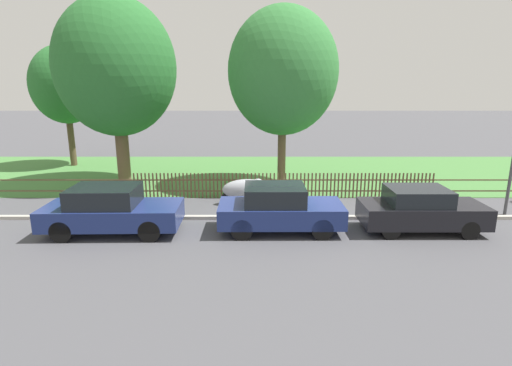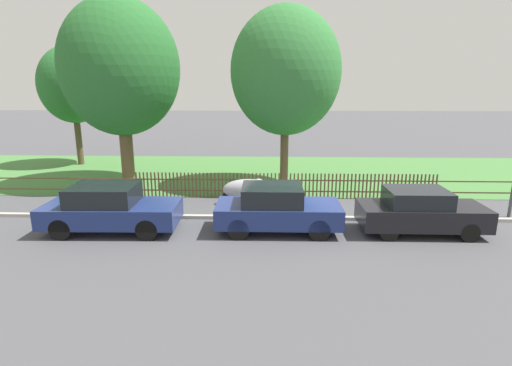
{
  "view_description": "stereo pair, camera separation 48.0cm",
  "coord_description": "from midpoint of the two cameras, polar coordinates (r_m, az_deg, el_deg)",
  "views": [
    {
      "loc": [
        -1.15,
        -13.33,
        4.65
      ],
      "look_at": [
        -1.14,
        0.98,
        1.1
      ],
      "focal_mm": 28.0,
      "sensor_mm": 36.0,
      "label": 1
    },
    {
      "loc": [
        -0.67,
        -13.33,
        4.65
      ],
      "look_at": [
        -1.14,
        0.98,
        1.1
      ],
      "focal_mm": 28.0,
      "sensor_mm": 36.0,
      "label": 2
    }
  ],
  "objects": [
    {
      "name": "ground_plane",
      "position": [
        14.15,
        3.65,
        -5.29
      ],
      "size": [
        120.0,
        120.0,
        0.0
      ],
      "primitive_type": "plane",
      "color": "#4C4C51"
    },
    {
      "name": "kerb_stone",
      "position": [
        14.22,
        3.63,
        -4.93
      ],
      "size": [
        37.74,
        0.2,
        0.12
      ],
      "primitive_type": "cube",
      "color": "#B2ADA3",
      "rests_on": "ground"
    },
    {
      "name": "grass_strip",
      "position": [
        21.55,
        2.36,
        1.47
      ],
      "size": [
        37.74,
        9.8,
        0.01
      ],
      "primitive_type": "cube",
      "color": "#477F3D",
      "rests_on": "ground"
    },
    {
      "name": "park_fence",
      "position": [
        16.68,
        3.07,
        -0.37
      ],
      "size": [
        37.74,
        0.05,
        1.07
      ],
      "color": "brown",
      "rests_on": "ground"
    },
    {
      "name": "parked_car_silver_hatchback",
      "position": [
        13.59,
        -21.05,
        -3.61
      ],
      "size": [
        4.31,
        1.85,
        1.53
      ],
      "rotation": [
        0.0,
        0.0,
        0.02
      ],
      "color": "navy",
      "rests_on": "ground"
    },
    {
      "name": "parked_car_black_saloon",
      "position": [
        12.87,
        2.18,
        -3.65
      ],
      "size": [
        3.98,
        1.76,
        1.52
      ],
      "rotation": [
        0.0,
        0.0,
        0.01
      ],
      "color": "navy",
      "rests_on": "ground"
    },
    {
      "name": "parked_car_navy_estate",
      "position": [
        13.84,
        21.49,
        -3.56
      ],
      "size": [
        3.9,
        1.64,
        1.44
      ],
      "rotation": [
        0.0,
        0.0,
        -0.0
      ],
      "color": "black",
      "rests_on": "ground"
    },
    {
      "name": "covered_motorcycle",
      "position": [
        15.8,
        -2.08,
        -0.87
      ],
      "size": [
        1.99,
        0.84,
        1.02
      ],
      "rotation": [
        0.0,
        0.0,
        0.08
      ],
      "color": "black",
      "rests_on": "ground"
    },
    {
      "name": "tree_nearest_kerb",
      "position": [
        25.58,
        -26.15,
        12.46
      ],
      "size": [
        3.78,
        3.78,
        6.81
      ],
      "color": "brown",
      "rests_on": "ground"
    },
    {
      "name": "tree_behind_motorcycle",
      "position": [
        19.86,
        -20.12,
        15.19
      ],
      "size": [
        5.39,
        5.39,
        8.5
      ],
      "color": "brown",
      "rests_on": "ground"
    },
    {
      "name": "tree_mid_park",
      "position": [
        18.58,
        3.03,
        15.58
      ],
      "size": [
        4.94,
        4.94,
        8.05
      ],
      "color": "brown",
      "rests_on": "ground"
    }
  ]
}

